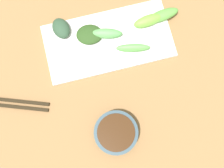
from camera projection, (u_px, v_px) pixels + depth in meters
tabletop at (112, 69)px, 0.83m from camera, size 2.10×2.10×0.02m
sauce_bowl at (116, 133)px, 0.76m from camera, size 0.11×0.11×0.04m
serving_plate at (108, 41)px, 0.83m from camera, size 0.17×0.35×0.01m
broccoli_stalk_0 at (107, 33)px, 0.81m from camera, size 0.05×0.09×0.03m
broccoli_leafy_1 at (89, 35)px, 0.82m from camera, size 0.07×0.08×0.02m
broccoli_leafy_2 at (61, 28)px, 0.81m from camera, size 0.07×0.06×0.03m
broccoli_stalk_3 at (162, 15)px, 0.82m from camera, size 0.04×0.10×0.02m
broccoli_stalk_4 at (148, 21)px, 0.82m from camera, size 0.04×0.09×0.03m
broccoli_stalk_5 at (133, 48)px, 0.80m from camera, size 0.04×0.10×0.03m
chopsticks at (6, 103)px, 0.80m from camera, size 0.10×0.22×0.01m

